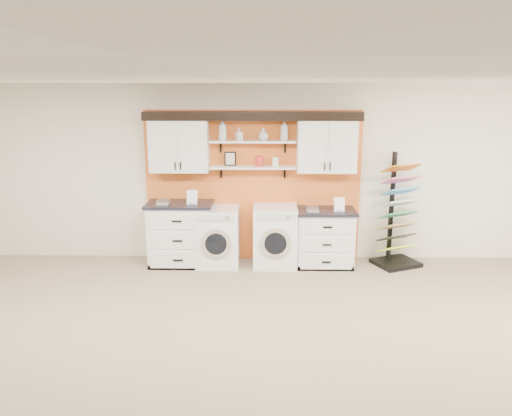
{
  "coord_description": "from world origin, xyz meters",
  "views": [
    {
      "loc": [
        0.18,
        -3.84,
        2.76
      ],
      "look_at": [
        0.08,
        2.3,
        1.25
      ],
      "focal_mm": 35.0,
      "sensor_mm": 36.0,
      "label": 1
    }
  ],
  "objects_px": {
    "dryer": "(275,236)",
    "sample_rack": "(397,231)",
    "washer": "(218,236)",
    "base_cabinet_left": "(181,234)",
    "base_cabinet_right": "(325,237)"
  },
  "relations": [
    {
      "from": "dryer",
      "to": "sample_rack",
      "type": "relative_size",
      "value": 0.53
    },
    {
      "from": "dryer",
      "to": "sample_rack",
      "type": "height_order",
      "value": "sample_rack"
    },
    {
      "from": "washer",
      "to": "sample_rack",
      "type": "xyz_separation_m",
      "value": [
        2.8,
        0.04,
        0.09
      ]
    },
    {
      "from": "base_cabinet_left",
      "to": "base_cabinet_right",
      "type": "bearing_deg",
      "value": 0.0
    },
    {
      "from": "base_cabinet_left",
      "to": "washer",
      "type": "height_order",
      "value": "base_cabinet_left"
    },
    {
      "from": "base_cabinet_left",
      "to": "sample_rack",
      "type": "bearing_deg",
      "value": 0.59
    },
    {
      "from": "base_cabinet_left",
      "to": "dryer",
      "type": "height_order",
      "value": "base_cabinet_left"
    },
    {
      "from": "base_cabinet_left",
      "to": "washer",
      "type": "xyz_separation_m",
      "value": [
        0.59,
        -0.0,
        -0.04
      ]
    },
    {
      "from": "base_cabinet_left",
      "to": "dryer",
      "type": "distance_m",
      "value": 1.48
    },
    {
      "from": "base_cabinet_left",
      "to": "sample_rack",
      "type": "distance_m",
      "value": 3.39
    },
    {
      "from": "base_cabinet_right",
      "to": "sample_rack",
      "type": "relative_size",
      "value": 0.52
    },
    {
      "from": "base_cabinet_right",
      "to": "dryer",
      "type": "height_order",
      "value": "dryer"
    },
    {
      "from": "washer",
      "to": "dryer",
      "type": "xyz_separation_m",
      "value": [
        0.89,
        -0.0,
        0.01
      ]
    },
    {
      "from": "dryer",
      "to": "base_cabinet_right",
      "type": "bearing_deg",
      "value": 0.25
    },
    {
      "from": "base_cabinet_right",
      "to": "washer",
      "type": "xyz_separation_m",
      "value": [
        -1.67,
        -0.0,
        0.01
      ]
    }
  ]
}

